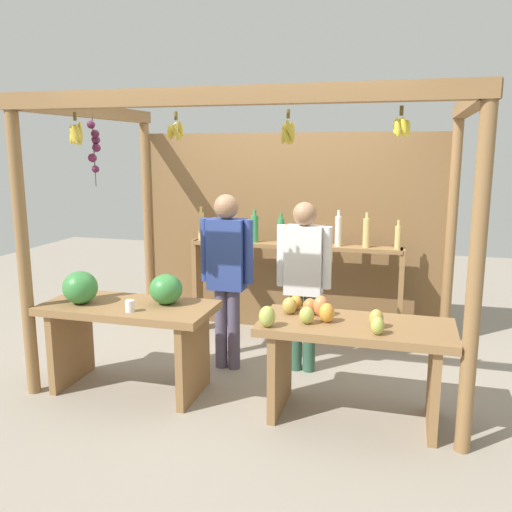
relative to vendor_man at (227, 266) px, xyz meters
The scene contains 7 objects.
ground_plane 0.99m from the vendor_man, 27.58° to the left, with size 12.00×12.00×0.00m, color gray.
market_stall 0.83m from the vendor_man, 66.59° to the left, with size 3.41×2.23×2.35m.
fruit_counter_left 0.97m from the vendor_man, 134.65° to the right, with size 1.38×0.64×0.99m.
fruit_counter_right 1.38m from the vendor_man, 29.39° to the right, with size 1.38×0.65×0.88m.
bottle_shelf_unit 1.03m from the vendor_man, 66.93° to the left, with size 2.19×0.22×1.36m.
vendor_man is the anchor object (origin of this frame).
vendor_woman 0.67m from the vendor_man, 10.47° to the left, with size 0.48×0.20×1.51m.
Camera 1 is at (1.22, -4.58, 1.95)m, focal length 38.25 mm.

